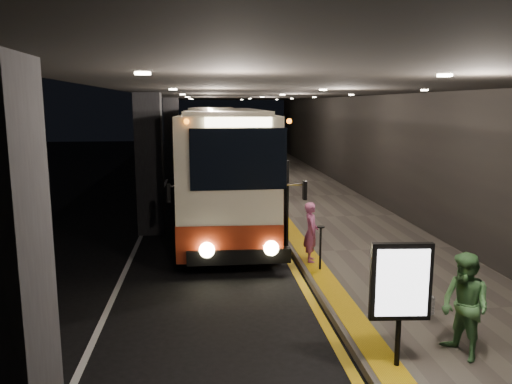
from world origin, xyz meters
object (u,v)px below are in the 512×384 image
coach_main (226,170)px  coach_third (210,131)px  coach_second (214,144)px  passenger_boarding (311,232)px  stanchion_post (320,248)px  bag_polka (426,306)px  passenger_waiting_green (465,306)px  info_sign (401,284)px

coach_main → coach_third: size_ratio=1.04×
coach_second → passenger_boarding: (1.97, -16.75, -0.91)m
coach_second → stanchion_post: 17.57m
bag_polka → stanchion_post: stanchion_post is taller
coach_second → passenger_boarding: bearing=-80.8°
passenger_boarding → bag_polka: 3.74m
passenger_waiting_green → info_sign: size_ratio=0.87×
info_sign → stanchion_post: 4.55m
coach_main → coach_second: 11.52m
bag_polka → coach_third: bearing=95.6°
coach_second → stanchion_post: (2.06, -17.42, -1.13)m
stanchion_post → coach_main: bearing=108.2°
info_sign → coach_second: bearing=100.1°
coach_main → passenger_boarding: coach_main is taller
passenger_boarding → passenger_waiting_green: 5.16m
coach_second → bag_polka: size_ratio=35.03×
passenger_boarding → bag_polka: bearing=-149.5°
coach_third → stanchion_post: bearing=-86.9°
info_sign → stanchion_post: (-0.12, 4.49, -0.77)m
coach_main → info_sign: coach_main is taller
passenger_boarding → passenger_waiting_green: (1.31, -4.99, 0.08)m
stanchion_post → passenger_boarding: bearing=97.1°
coach_second → passenger_boarding: size_ratio=8.02×
passenger_boarding → info_sign: (0.20, -5.15, 0.54)m
info_sign → stanchion_post: size_ratio=1.82×
coach_main → info_sign: (2.05, -10.38, -0.37)m
passenger_waiting_green → stanchion_post: 4.51m
coach_second → bag_polka: bearing=-77.9°
coach_second → passenger_waiting_green: (3.28, -21.74, -0.83)m
coach_second → passenger_waiting_green: coach_second is taller
bag_polka → stanchion_post: 3.08m
coach_third → bag_polka: coach_third is taller
passenger_waiting_green → stanchion_post: bearing=178.6°
coach_main → coach_second: coach_main is taller
coach_main → passenger_waiting_green: (3.16, -10.22, -0.83)m
bag_polka → passenger_boarding: bearing=113.3°
coach_main → passenger_waiting_green: bearing=-70.8°
passenger_waiting_green → info_sign: 1.22m
bag_polka → info_sign: 2.43m
coach_third → bag_polka: size_ratio=33.97×
coach_main → bag_polka: coach_main is taller
coach_third → coach_main: bearing=-90.3°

